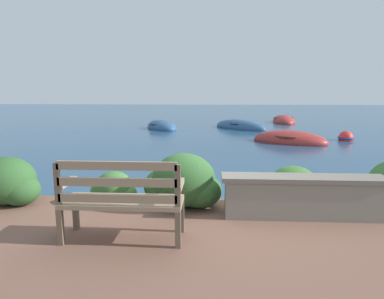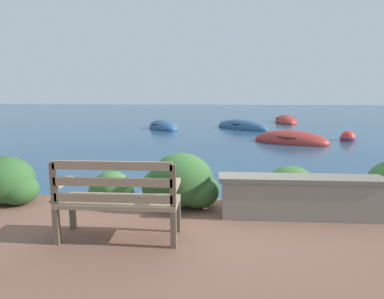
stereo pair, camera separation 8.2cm
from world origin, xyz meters
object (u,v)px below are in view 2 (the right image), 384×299
(park_bench, at_px, (117,198))
(rowboat_nearest, at_px, (291,141))
(rowboat_far, at_px, (242,127))
(rowboat_mid, at_px, (163,128))
(rowboat_outer, at_px, (286,122))
(mooring_buoy, at_px, (348,138))

(park_bench, bearing_deg, rowboat_nearest, 59.69)
(rowboat_nearest, xyz_separation_m, rowboat_far, (-1.42, 4.43, -0.00))
(rowboat_nearest, bearing_deg, rowboat_mid, 170.18)
(rowboat_mid, bearing_deg, rowboat_nearest, 19.23)
(park_bench, distance_m, rowboat_mid, 13.03)
(rowboat_far, height_order, rowboat_outer, rowboat_far)
(mooring_buoy, bearing_deg, rowboat_outer, 96.96)
(park_bench, bearing_deg, rowboat_outer, 65.61)
(rowboat_mid, height_order, rowboat_outer, rowboat_outer)
(park_bench, xyz_separation_m, rowboat_far, (2.35, 13.25, -0.64))
(park_bench, xyz_separation_m, mooring_buoy, (6.01, 9.50, -0.61))
(rowboat_mid, height_order, mooring_buoy, rowboat_mid)
(mooring_buoy, bearing_deg, rowboat_mid, 155.36)
(rowboat_nearest, height_order, rowboat_far, rowboat_far)
(rowboat_nearest, xyz_separation_m, rowboat_outer, (1.37, 7.77, 0.00))
(rowboat_far, bearing_deg, mooring_buoy, -179.30)
(park_bench, xyz_separation_m, rowboat_nearest, (3.77, 8.82, -0.64))
(park_bench, distance_m, rowboat_nearest, 9.62)
(rowboat_nearest, height_order, mooring_buoy, rowboat_nearest)
(rowboat_mid, xyz_separation_m, rowboat_outer, (6.61, 3.65, -0.00))
(park_bench, bearing_deg, mooring_buoy, 50.53)
(park_bench, relative_size, rowboat_nearest, 0.46)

